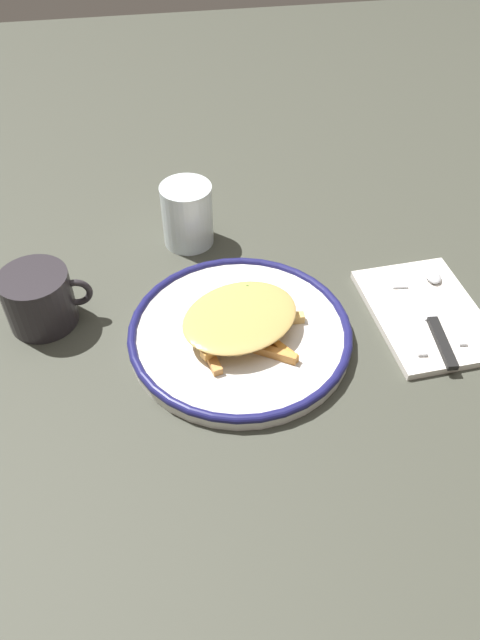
# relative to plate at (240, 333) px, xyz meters

# --- Properties ---
(ground_plane) EXTENTS (2.60, 2.60, 0.00)m
(ground_plane) POSITION_rel_plate_xyz_m (0.00, 0.00, -0.01)
(ground_plane) COLOR #3A3C32
(plate) EXTENTS (0.30, 0.30, 0.02)m
(plate) POSITION_rel_plate_xyz_m (0.00, 0.00, 0.00)
(plate) COLOR silver
(plate) RESTS_ON ground_plane
(fries_heap) EXTENTS (0.20, 0.18, 0.03)m
(fries_heap) POSITION_rel_plate_xyz_m (-0.00, 0.00, 0.03)
(fries_heap) COLOR #E5A455
(fries_heap) RESTS_ON plate
(napkin) EXTENTS (0.16, 0.22, 0.01)m
(napkin) POSITION_rel_plate_xyz_m (0.27, -0.00, -0.01)
(napkin) COLOR silver
(napkin) RESTS_ON ground_plane
(fork) EXTENTS (0.04, 0.18, 0.01)m
(fork) POSITION_rel_plate_xyz_m (0.24, 0.01, 0.00)
(fork) COLOR silver
(fork) RESTS_ON napkin
(knife) EXTENTS (0.03, 0.21, 0.01)m
(knife) POSITION_rel_plate_xyz_m (0.26, -0.02, 0.00)
(knife) COLOR black
(knife) RESTS_ON napkin
(spoon) EXTENTS (0.03, 0.15, 0.01)m
(spoon) POSITION_rel_plate_xyz_m (0.30, 0.03, 0.00)
(spoon) COLOR silver
(spoon) RESTS_ON napkin
(water_glass) EXTENTS (0.08, 0.08, 0.10)m
(water_glass) POSITION_rel_plate_xyz_m (-0.04, 0.23, 0.04)
(water_glass) COLOR silver
(water_glass) RESTS_ON ground_plane
(coffee_mug) EXTENTS (0.12, 0.09, 0.08)m
(coffee_mug) POSITION_rel_plate_xyz_m (-0.26, 0.08, 0.03)
(coffee_mug) COLOR #282428
(coffee_mug) RESTS_ON ground_plane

